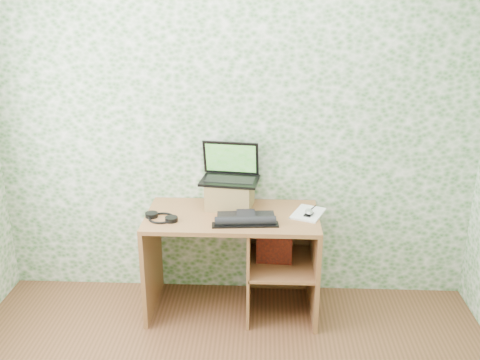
{
  "coord_description": "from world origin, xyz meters",
  "views": [
    {
      "loc": [
        0.21,
        -1.96,
        2.24
      ],
      "look_at": [
        0.06,
        1.39,
        1.03
      ],
      "focal_mm": 40.0,
      "sensor_mm": 36.0,
      "label": 1
    }
  ],
  "objects_px": {
    "riser": "(230,194)",
    "notepad": "(308,213)",
    "desk": "(243,248)",
    "laptop": "(230,171)",
    "keyboard": "(246,219)"
  },
  "relations": [
    {
      "from": "keyboard",
      "to": "notepad",
      "type": "bearing_deg",
      "value": 14.22
    },
    {
      "from": "riser",
      "to": "keyboard",
      "type": "xyz_separation_m",
      "value": [
        0.12,
        -0.26,
        -0.07
      ]
    },
    {
      "from": "laptop",
      "to": "keyboard",
      "type": "bearing_deg",
      "value": -60.84
    },
    {
      "from": "riser",
      "to": "keyboard",
      "type": "relative_size",
      "value": 0.71
    },
    {
      "from": "laptop",
      "to": "keyboard",
      "type": "xyz_separation_m",
      "value": [
        0.12,
        -0.3,
        -0.23
      ]
    },
    {
      "from": "desk",
      "to": "notepad",
      "type": "distance_m",
      "value": 0.53
    },
    {
      "from": "riser",
      "to": "laptop",
      "type": "relative_size",
      "value": 0.73
    },
    {
      "from": "laptop",
      "to": "notepad",
      "type": "relative_size",
      "value": 1.63
    },
    {
      "from": "riser",
      "to": "notepad",
      "type": "distance_m",
      "value": 0.57
    },
    {
      "from": "desk",
      "to": "laptop",
      "type": "height_order",
      "value": "laptop"
    },
    {
      "from": "riser",
      "to": "laptop",
      "type": "xyz_separation_m",
      "value": [
        0.0,
        0.04,
        0.16
      ]
    },
    {
      "from": "keyboard",
      "to": "notepad",
      "type": "height_order",
      "value": "keyboard"
    },
    {
      "from": "desk",
      "to": "notepad",
      "type": "relative_size",
      "value": 4.5
    },
    {
      "from": "riser",
      "to": "notepad",
      "type": "relative_size",
      "value": 1.19
    },
    {
      "from": "riser",
      "to": "laptop",
      "type": "bearing_deg",
      "value": 90.0
    }
  ]
}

